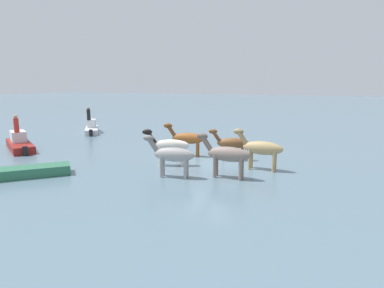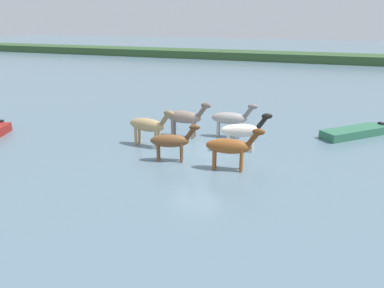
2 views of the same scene
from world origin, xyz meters
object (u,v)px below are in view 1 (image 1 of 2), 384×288
object	(u,v)px
horse_rear_stallion	(261,148)
horse_dun_straggler	(172,155)
person_spotter_bow	(89,114)
horse_lead	(227,154)
horse_gray_outer	(169,146)
horse_pinto_flank	(187,138)
person_boatman_standing	(16,124)
horse_chestnut_trailing	(231,143)
boat_launch_far	(92,129)
boat_tender_starboard	(24,174)
boat_skiff_near	(20,145)

from	to	relation	value
horse_rear_stallion	horse_dun_straggler	distance (m)	4.68
person_spotter_bow	horse_dun_straggler	bearing A→B (deg)	141.74
horse_lead	horse_gray_outer	size ratio (longest dim) A/B	1.06
person_spotter_bow	horse_pinto_flank	bearing A→B (deg)	154.75
horse_pinto_flank	person_spotter_bow	xyz separation A→B (m)	(11.53, -5.44, 0.62)
horse_lead	horse_pinto_flank	world-z (taller)	horse_lead
horse_dun_straggler	person_boatman_standing	world-z (taller)	person_boatman_standing
horse_chestnut_trailing	horse_dun_straggler	world-z (taller)	horse_dun_straggler
horse_gray_outer	horse_rear_stallion	bearing A→B (deg)	171.34
horse_pinto_flank	horse_dun_straggler	xyz separation A→B (m)	(-1.10, 4.52, 0.00)
horse_pinto_flank	horse_rear_stallion	world-z (taller)	horse_rear_stallion
boat_launch_far	boat_tender_starboard	size ratio (longest dim) A/B	0.97
person_boatman_standing	boat_tender_starboard	bearing A→B (deg)	140.38
person_boatman_standing	horse_pinto_flank	bearing A→B (deg)	-167.84
horse_pinto_flank	boat_tender_starboard	bearing A→B (deg)	43.93
horse_pinto_flank	horse_chestnut_trailing	bearing A→B (deg)	170.36
horse_pinto_flank	horse_chestnut_trailing	size ratio (longest dim) A/B	1.11
boat_launch_far	person_spotter_bow	world-z (taller)	person_spotter_bow
horse_rear_stallion	horse_dun_straggler	xyz separation A→B (m)	(3.67, 2.90, -0.05)
boat_tender_starboard	person_spotter_bow	xyz separation A→B (m)	(6.02, -12.51, 1.55)
person_boatman_standing	horse_dun_straggler	bearing A→B (deg)	170.19
boat_skiff_near	horse_pinto_flank	bearing A→B (deg)	-134.36
boat_launch_far	person_boatman_standing	xyz separation A→B (m)	(-0.34, 8.11, 1.43)
person_boatman_standing	person_spotter_bow	distance (m)	7.85
horse_dun_straggler	boat_launch_far	distance (m)	16.24
horse_lead	horse_gray_outer	world-z (taller)	horse_lead
horse_gray_outer	horse_pinto_flank	size ratio (longest dim) A/B	0.98
horse_lead	horse_pinto_flank	size ratio (longest dim) A/B	1.04
horse_rear_stallion	horse_dun_straggler	world-z (taller)	horse_rear_stallion
horse_lead	horse_chestnut_trailing	world-z (taller)	horse_lead
horse_gray_outer	boat_launch_far	bearing A→B (deg)	-54.83
horse_gray_outer	horse_rear_stallion	xyz separation A→B (m)	(-4.76, -0.89, 0.05)
horse_chestnut_trailing	boat_skiff_near	bearing A→B (deg)	-8.36
horse_gray_outer	horse_pinto_flank	distance (m)	2.51
boat_skiff_near	horse_lead	bearing A→B (deg)	-151.14
boat_launch_far	boat_tender_starboard	world-z (taller)	boat_launch_far
boat_skiff_near	person_spotter_bow	size ratio (longest dim) A/B	3.72
horse_pinto_flank	horse_gray_outer	bearing A→B (deg)	82.00
boat_launch_far	person_boatman_standing	bearing A→B (deg)	146.66
horse_chestnut_trailing	boat_skiff_near	world-z (taller)	horse_chestnut_trailing
horse_pinto_flank	horse_dun_straggler	size ratio (longest dim) A/B	1.00
horse_lead	boat_launch_far	xyz separation A→B (m)	(15.02, -9.42, -0.84)
horse_gray_outer	boat_tender_starboard	bearing A→B (deg)	20.34
horse_gray_outer	horse_pinto_flank	xyz separation A→B (m)	(0.01, -2.51, 0.00)
horse_dun_straggler	boat_tender_starboard	bearing A→B (deg)	15.00
boat_skiff_near	boat_launch_far	world-z (taller)	boat_skiff_near
horse_rear_stallion	person_boatman_standing	world-z (taller)	person_boatman_standing
horse_gray_outer	person_boatman_standing	distance (m)	11.17
horse_gray_outer	boat_skiff_near	distance (m)	11.34
horse_pinto_flank	boat_skiff_near	xyz separation A→B (m)	(11.30, 2.15, -0.78)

